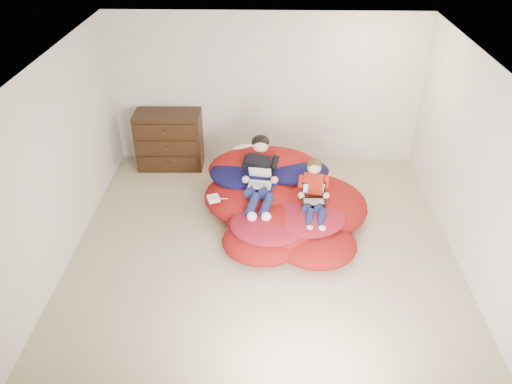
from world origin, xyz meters
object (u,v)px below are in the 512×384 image
older_boy (260,172)px  laptop_white (260,179)px  dresser (169,140)px  beanbag_pile (280,202)px  laptop_black (314,195)px  younger_boy (314,190)px

older_boy → laptop_white: older_boy is taller
dresser → beanbag_pile: size_ratio=0.46×
laptop_white → laptop_black: 0.79m
laptop_white → laptop_black: (0.73, -0.28, -0.07)m
dresser → older_boy: older_boy is taller
older_boy → laptop_white: bearing=-90.0°
dresser → laptop_black: dresser is taller
laptop_white → laptop_black: size_ratio=1.13×
laptop_white → laptop_black: bearing=-20.9°
older_boy → laptop_black: older_boy is taller
older_boy → laptop_black: 0.82m
dresser → younger_boy: younger_boy is taller
younger_boy → laptop_black: younger_boy is taller
younger_boy → beanbag_pile: bearing=149.3°
laptop_black → dresser: bearing=142.4°
beanbag_pile → laptop_black: (0.44, -0.28, 0.29)m
younger_boy → laptop_white: (-0.73, 0.26, 0.00)m
laptop_white → older_boy: bearing=90.0°
beanbag_pile → older_boy: older_boy is taller
older_boy → laptop_white: size_ratio=3.17×
dresser → laptop_white: dresser is taller
beanbag_pile → dresser: bearing=141.2°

